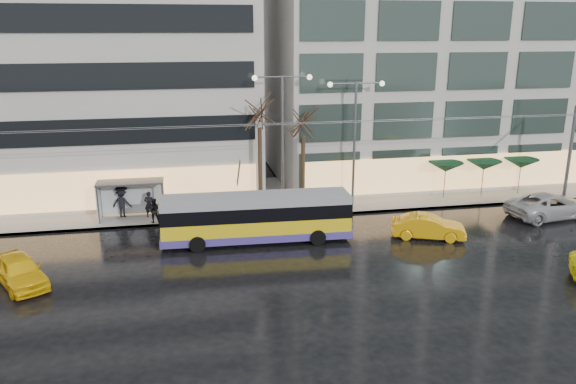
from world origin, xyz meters
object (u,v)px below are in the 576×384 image
object	(u,v)px
street_lamp_near	(282,124)
taxi_a	(19,270)
trolleybus	(256,219)
bus_shelter	(125,191)

from	to	relation	value
street_lamp_near	taxi_a	bearing A→B (deg)	-148.23
trolleybus	street_lamp_near	size ratio (longest dim) A/B	1.22
trolleybus	bus_shelter	xyz separation A→B (m)	(-7.82, 5.40, 0.58)
bus_shelter	street_lamp_near	bearing A→B (deg)	0.63
bus_shelter	taxi_a	bearing A→B (deg)	-115.70
trolleybus	bus_shelter	bearing A→B (deg)	145.37
bus_shelter	street_lamp_near	world-z (taller)	street_lamp_near
street_lamp_near	trolleybus	bearing A→B (deg)	-114.98
bus_shelter	taxi_a	distance (m)	10.06
bus_shelter	street_lamp_near	size ratio (longest dim) A/B	0.47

